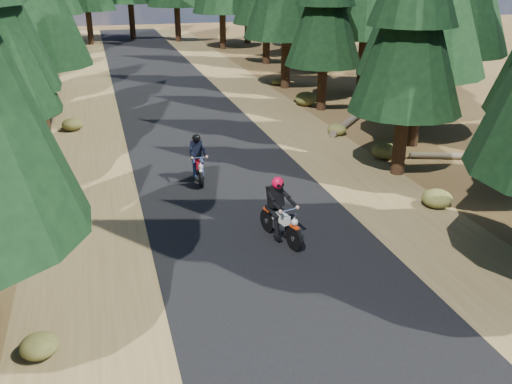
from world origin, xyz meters
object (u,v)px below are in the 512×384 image
(rider_lead, at_px, (281,221))
(log_far, at_px, (470,156))
(log_near, at_px, (350,121))
(rider_follow, at_px, (198,166))

(rider_lead, bearing_deg, log_far, -168.58)
(log_near, distance_m, rider_follow, 9.82)
(log_near, distance_m, rider_lead, 12.54)
(log_near, height_order, log_far, log_near)
(log_near, relative_size, log_far, 1.10)
(log_near, bearing_deg, rider_lead, -171.10)
(log_near, distance_m, log_far, 6.37)
(rider_lead, distance_m, rider_follow, 5.20)
(log_far, bearing_deg, rider_lead, -134.18)
(rider_lead, xyz_separation_m, rider_follow, (-1.32, 5.03, -0.05))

